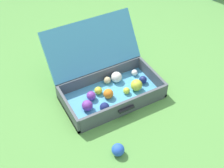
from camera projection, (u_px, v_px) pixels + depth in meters
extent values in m
plane|color=#569342|center=(122.00, 93.00, 2.12)|extent=(16.00, 16.00, 0.00)
cube|color=#4799C6|center=(112.00, 96.00, 2.08)|extent=(0.67, 0.36, 0.03)
cube|color=#4C5156|center=(68.00, 109.00, 1.94)|extent=(0.02, 0.36, 0.12)
cube|color=#4C5156|center=(152.00, 76.00, 2.16)|extent=(0.02, 0.36, 0.12)
cube|color=#4C5156|center=(125.00, 108.00, 1.94)|extent=(0.63, 0.02, 0.12)
cube|color=#4C5156|center=(101.00, 77.00, 2.16)|extent=(0.63, 0.02, 0.12)
cube|color=#4799C6|center=(92.00, 45.00, 2.09)|extent=(0.67, 0.22, 0.31)
cube|color=black|center=(126.00, 109.00, 1.92)|extent=(0.11, 0.02, 0.02)
sphere|color=#D1B784|center=(107.00, 80.00, 2.15)|extent=(0.05, 0.05, 0.05)
sphere|color=white|center=(135.00, 73.00, 2.21)|extent=(0.05, 0.05, 0.05)
sphere|color=orange|center=(108.00, 94.00, 2.03)|extent=(0.07, 0.07, 0.07)
sphere|color=#CCDB38|center=(126.00, 91.00, 2.07)|extent=(0.05, 0.05, 0.05)
sphere|color=purple|center=(91.00, 96.00, 2.02)|extent=(0.06, 0.06, 0.06)
sphere|color=white|center=(117.00, 77.00, 2.15)|extent=(0.08, 0.08, 0.08)
sphere|color=purple|center=(87.00, 105.00, 1.95)|extent=(0.07, 0.07, 0.07)
sphere|color=#CCDB38|center=(136.00, 85.00, 2.09)|extent=(0.08, 0.08, 0.08)
sphere|color=#CCDB38|center=(98.00, 91.00, 2.07)|extent=(0.05, 0.05, 0.05)
sphere|color=navy|center=(105.00, 107.00, 1.95)|extent=(0.06, 0.06, 0.06)
sphere|color=navy|center=(143.00, 80.00, 2.14)|extent=(0.06, 0.06, 0.06)
sphere|color=blue|center=(118.00, 150.00, 1.73)|extent=(0.08, 0.08, 0.08)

